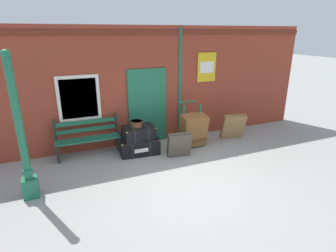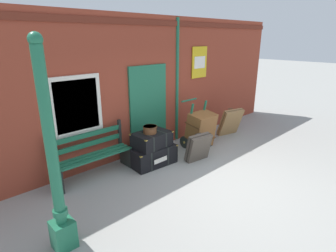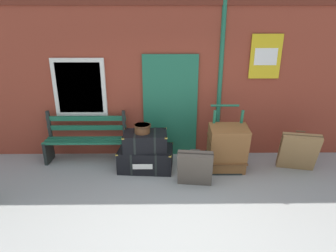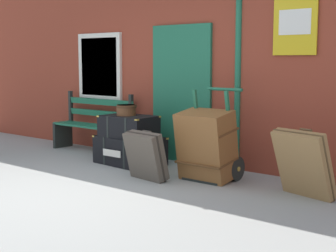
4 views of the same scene
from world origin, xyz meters
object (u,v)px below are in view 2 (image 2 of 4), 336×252
Objects in this scene: steamer_trunk_base at (152,155)px; steamer_trunk_middle at (152,139)px; platform_bench at (93,156)px; round_hatbox at (150,129)px; porters_trolley at (195,136)px; suitcase_cream at (230,122)px; large_brown_trunk at (201,130)px; suitcase_oxblood at (198,147)px; lamp_post at (55,178)px.

steamer_trunk_base is 0.37m from steamer_trunk_middle.
round_hatbox is at bearing -18.97° from platform_bench.
suitcase_cream is at bearing -7.01° from porters_trolley.
porters_trolley is 0.26m from large_brown_trunk.
round_hatbox is 0.47× the size of suitcase_oxblood.
porters_trolley is (2.74, -0.35, -0.17)m from platform_bench.
suitcase_cream is at bearing -2.74° from steamer_trunk_base.
lamp_post reaches higher than round_hatbox.
steamer_trunk_middle is 0.26m from round_hatbox.
round_hatbox is at bearing -155.86° from steamer_trunk_base.
steamer_trunk_base is at bearing 24.14° from round_hatbox.
steamer_trunk_middle reaches higher than steamer_trunk_base.
platform_bench is at bearing 161.03° from round_hatbox.
suitcase_cream is at bearing 13.74° from suitcase_oxblood.
steamer_trunk_base is at bearing 24.42° from lamp_post.
porters_trolley is (1.51, 0.05, -0.31)m from steamer_trunk_middle.
porters_trolley is at bearing 90.00° from large_brown_trunk.
large_brown_trunk is 1.34m from suitcase_cream.
round_hatbox is (-0.05, -0.02, 0.62)m from steamer_trunk_base.
steamer_trunk_base is 1.51m from porters_trolley.
suitcase_oxblood is (0.87, -0.60, -0.26)m from steamer_trunk_middle.
porters_trolley reaches higher than large_brown_trunk.
lamp_post reaches higher than steamer_trunk_base.
lamp_post is 2.09m from platform_bench.
steamer_trunk_middle is 1.54m from porters_trolley.
steamer_trunk_base is at bearing -17.37° from platform_bench.
porters_trolley reaches higher than platform_bench.
large_brown_trunk is (2.74, -0.53, 0.02)m from platform_bench.
large_brown_trunk is (-0.00, -0.17, 0.20)m from porters_trolley.
lamp_post is 2.96× the size of large_brown_trunk.
steamer_trunk_middle is (1.22, -0.40, 0.14)m from platform_bench.
lamp_post is 4.27m from porters_trolley.
suitcase_cream is (2.85, -0.14, 0.18)m from steamer_trunk_base.
porters_trolley reaches higher than suitcase_oxblood.
large_brown_trunk reaches higher than steamer_trunk_middle.
round_hatbox is 0.26× the size of porters_trolley.
platform_bench is 1.30m from round_hatbox.
large_brown_trunk is at bearing 13.89° from lamp_post.
porters_trolley is (1.56, 0.05, -0.56)m from round_hatbox.
lamp_post is at bearing -155.58° from round_hatbox.
large_brown_trunk reaches higher than round_hatbox.
steamer_trunk_middle is at bearing -178.18° from porters_trolley.
lamp_post is 2.62× the size of steamer_trunk_base.
lamp_post is 9.05× the size of round_hatbox.
porters_trolley is 0.91m from suitcase_oxblood.
porters_trolley is at bearing 16.20° from lamp_post.
suitcase_cream reaches higher than suitcase_oxblood.
steamer_trunk_base is 0.88× the size of porters_trolley.
large_brown_trunk is at bearing -90.00° from porters_trolley.
suitcase_oxblood is (-0.64, -0.65, 0.05)m from porters_trolley.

